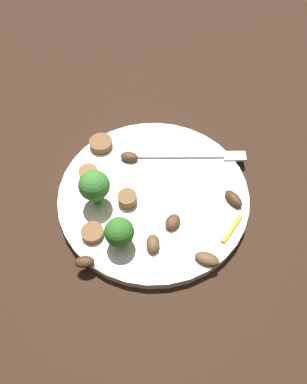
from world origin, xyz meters
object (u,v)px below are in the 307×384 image
plate (154,195)px  sausage_slice_0 (127,199)px  mushroom_0 (234,199)px  mushroom_1 (207,259)px  mushroom_3 (85,262)px  broccoli_floret_1 (119,232)px  broccoli_floret_0 (94,186)px  sausage_slice_2 (89,174)px  mushroom_4 (173,222)px  mushroom_2 (129,157)px  fork (197,156)px  sausage_slice_1 (101,144)px  sausage_slice_3 (93,233)px  mushroom_5 (153,243)px  pepper_strip_0 (232,229)px

plate → sausage_slice_0: size_ratio=10.21×
mushroom_0 → mushroom_1: (-0.06, -0.08, -0.00)m
mushroom_3 → sausage_slice_0: bearing=53.7°
broccoli_floret_1 → broccoli_floret_0: bearing=111.4°
sausage_slice_2 → mushroom_1: sausage_slice_2 is taller
broccoli_floret_0 → broccoli_floret_1: (0.03, -0.07, -0.01)m
broccoli_floret_0 → mushroom_4: 0.12m
sausage_slice_2 → mushroom_2: (0.06, 0.02, -0.00)m
plate → fork: bearing=36.3°
broccoli_floret_0 → sausage_slice_1: bearing=84.2°
sausage_slice_2 → mushroom_3: sausage_slice_2 is taller
fork → broccoli_floret_0: 0.17m
fork → sausage_slice_0: 0.13m
mushroom_3 → mushroom_4: same height
sausage_slice_3 → sausage_slice_0: bearing=41.5°
sausage_slice_1 → sausage_slice_2: bearing=-110.3°
mushroom_3 → mushroom_4: bearing=19.1°
mushroom_2 → mushroom_4: 0.13m
plate → sausage_slice_0: sausage_slice_0 is taller
broccoli_floret_1 → mushroom_0: bearing=14.9°
sausage_slice_3 → mushroom_5: bearing=-19.3°
mushroom_2 → mushroom_0: bearing=-34.6°
mushroom_4 → mushroom_5: size_ratio=0.94×
broccoli_floret_0 → sausage_slice_2: (-0.01, 0.05, -0.03)m
mushroom_3 → pepper_strip_0: size_ratio=0.51×
plate → mushroom_0: mushroom_0 is taller
sausage_slice_3 → broccoli_floret_0: bearing=79.9°
broccoli_floret_0 → fork: bearing=21.3°
broccoli_floret_1 → sausage_slice_3: bearing=154.6°
broccoli_floret_1 → mushroom_2: 0.14m
mushroom_5 → mushroom_3: bearing=-171.6°
fork → mushroom_2: 0.10m
plate → mushroom_2: size_ratio=10.39×
mushroom_4 → pepper_strip_0: bearing=-13.9°
fork → mushroom_3: mushroom_3 is taller
sausage_slice_1 → mushroom_5: bearing=-72.4°
broccoli_floret_1 → pepper_strip_0: broccoli_floret_1 is taller
broccoli_floret_1 → mushroom_0: size_ratio=1.60×
mushroom_5 → mushroom_0: bearing=23.6°
mushroom_5 → pepper_strip_0: mushroom_5 is taller
mushroom_3 → mushroom_4: 0.13m
mushroom_0 → pepper_strip_0: mushroom_0 is taller
sausage_slice_0 → mushroom_4: bearing=-37.5°
sausage_slice_1 → mushroom_4: bearing=-59.9°
mushroom_2 → mushroom_4: size_ratio=1.07×
mushroom_1 → mushroom_5: mushroom_5 is taller
sausage_slice_1 → pepper_strip_0: size_ratio=0.73×
broccoli_floret_0 → mushroom_3: bearing=-102.8°
mushroom_4 → sausage_slice_0: bearing=142.5°
sausage_slice_3 → sausage_slice_1: bearing=82.7°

